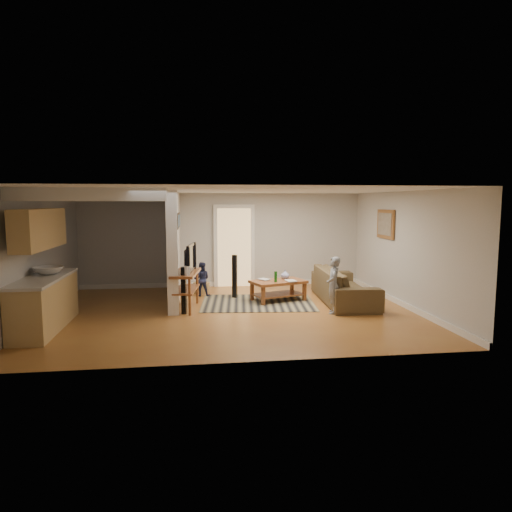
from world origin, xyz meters
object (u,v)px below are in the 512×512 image
Objects in this scene: coffee_table at (279,285)px; sofa at (343,302)px; child at (333,313)px; speaker_right at (235,276)px; speaker_left at (184,291)px; toy_basket at (202,287)px; toddler at (202,296)px; tv_console at (186,275)px.

sofa is at bearing -12.56° from coffee_table.
speaker_right is at bearing -118.24° from child.
toy_basket is at bearing 93.69° from speaker_left.
child reaches higher than toddler.
sofa is 1.88× the size of coffee_table.
child is at bearing -21.19° from speaker_right.
tv_console is 1.56m from toddler.
speaker_right is at bearing 65.00° from speaker_left.
toy_basket is (0.39, 2.11, -0.33)m from speaker_left.
child is at bearing 7.60° from speaker_left.
tv_console is at bearing -101.27° from toy_basket.
coffee_table is at bearing -2.12° from speaker_right.
speaker_left is 0.94× the size of speaker_right.
speaker_right is 1.09m from toy_basket.
toy_basket is (-1.75, 1.13, -0.22)m from coffee_table.
tv_console reaches higher than toy_basket.
speaker_left reaches higher than child.
child is at bearing -42.91° from toy_basket.
sofa is at bearing -24.37° from toy_basket.
speaker_left is 3.08m from child.
speaker_right is (1.16, 1.43, 0.03)m from speaker_left.
sofa is 2.50× the size of speaker_right.
sofa is 3.38m from toddler.
coffee_table reaches higher than child.
child is (0.89, -1.33, -0.37)m from coffee_table.
sofa is 3.68m from speaker_left.
sofa is 3.13× the size of toddler.
tv_console is (-3.54, -0.24, 0.73)m from sofa.
speaker_right is (1.11, 1.01, -0.21)m from tv_console.
speaker_left is 1.84m from speaker_right.
speaker_right is (-0.98, 0.44, 0.15)m from coffee_table.
tv_console reaches higher than speaker_left.
tv_console is 1.52m from speaker_right.
toddler is (-0.77, 0.32, -0.52)m from speaker_right.
child reaches higher than sofa.
tv_console reaches higher than speaker_right.
speaker_right is 0.89× the size of child.
speaker_right is at bearing -41.41° from toy_basket.
speaker_left reaches higher than toddler.
toy_basket is at bearing 86.98° from tv_console.
coffee_table is 1.95m from toddler.
toddler is (-1.75, 0.77, -0.37)m from coffee_table.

